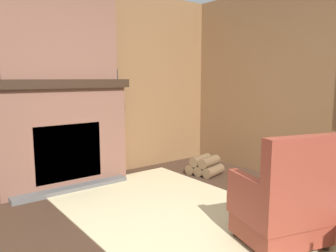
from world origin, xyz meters
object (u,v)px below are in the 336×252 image
armchair (285,205)px  storage_case (108,74)px  firewood_stack (205,166)px  decorative_plate_on_mantel (56,68)px  oil_lamp_vase (29,71)px

armchair → storage_case: 2.91m
firewood_stack → storage_case: size_ratio=2.24×
armchair → decorative_plate_on_mantel: (-2.71, -0.91, 1.18)m
armchair → storage_case: size_ratio=4.19×
oil_lamp_vase → firewood_stack: bearing=70.8°
armchair → decorative_plate_on_mantel: bearing=35.7°
armchair → oil_lamp_vase: size_ratio=3.72×
firewood_stack → oil_lamp_vase: 2.69m
storage_case → decorative_plate_on_mantel: bearing=-91.6°
oil_lamp_vase → decorative_plate_on_mantel: decorative_plate_on_mantel is taller
firewood_stack → decorative_plate_on_mantel: decorative_plate_on_mantel is taller
firewood_stack → decorative_plate_on_mantel: 2.47m
firewood_stack → storage_case: (-0.76, -1.15, 1.34)m
armchair → decorative_plate_on_mantel: decorative_plate_on_mantel is taller
armchair → oil_lamp_vase: (-2.69, -1.25, 1.12)m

